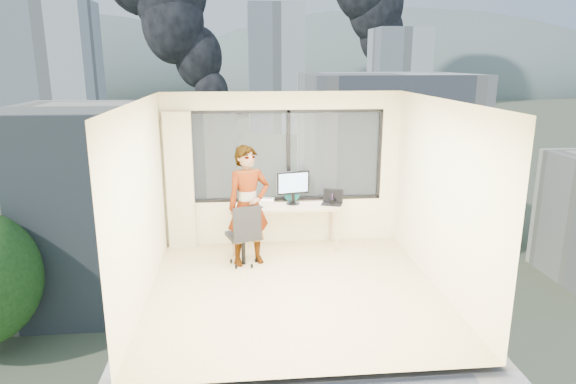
{
  "coord_description": "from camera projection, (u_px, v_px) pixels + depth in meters",
  "views": [
    {
      "loc": [
        -0.69,
        -6.41,
        3.09
      ],
      "look_at": [
        0.0,
        1.0,
        1.15
      ],
      "focal_mm": 31.55,
      "sensor_mm": 36.0,
      "label": 1
    }
  ],
  "objects": [
    {
      "name": "tree_b",
      "position": [
        333.0,
        303.0,
        27.11
      ],
      "size": [
        7.6,
        7.6,
        9.0
      ],
      "primitive_type": null,
      "color": "#1E4A18",
      "rests_on": "exterior_ground"
    },
    {
      "name": "handbag",
      "position": [
        292.0,
        196.0,
        8.63
      ],
      "size": [
        0.29,
        0.18,
        0.21
      ],
      "primitive_type": "ellipsoid",
      "rotation": [
        0.0,
        0.0,
        -0.18
      ],
      "color": "#0D5253",
      "rests_on": "desk"
    },
    {
      "name": "cellphone",
      "position": [
        259.0,
        207.0,
        8.31
      ],
      "size": [
        0.13,
        0.08,
        0.01
      ],
      "primitive_type": "cube",
      "rotation": [
        0.0,
        0.0,
        -0.24
      ],
      "color": "black",
      "rests_on": "desk"
    },
    {
      "name": "laptop",
      "position": [
        332.0,
        198.0,
        8.45
      ],
      "size": [
        0.44,
        0.45,
        0.22
      ],
      "primitive_type": null,
      "rotation": [
        0.0,
        0.0,
        -0.34
      ],
      "color": "black",
      "rests_on": "desk"
    },
    {
      "name": "desk",
      "position": [
        284.0,
        227.0,
        8.52
      ],
      "size": [
        1.8,
        0.6,
        0.75
      ],
      "primitive_type": "cube",
      "color": "tan",
      "rests_on": "floor"
    },
    {
      "name": "wall_left",
      "position": [
        141.0,
        204.0,
        6.51
      ],
      "size": [
        0.01,
        4.0,
        2.6
      ],
      "primitive_type": "cube",
      "color": "beige",
      "rests_on": "ground"
    },
    {
      "name": "ceiling",
      "position": [
        295.0,
        101.0,
        6.36
      ],
      "size": [
        4.0,
        4.0,
        0.01
      ],
      "primitive_type": "cube",
      "color": "white",
      "rests_on": "ground"
    },
    {
      "name": "monitor",
      "position": [
        293.0,
        187.0,
        8.45
      ],
      "size": [
        0.58,
        0.25,
        0.57
      ],
      "primitive_type": null,
      "rotation": [
        0.0,
        0.0,
        0.23
      ],
      "color": "black",
      "rests_on": "desk"
    },
    {
      "name": "window_wall",
      "position": [
        285.0,
        156.0,
        8.56
      ],
      "size": [
        3.3,
        0.16,
        1.55
      ],
      "primitive_type": null,
      "color": "black",
      "rests_on": "ground"
    },
    {
      "name": "floor",
      "position": [
        295.0,
        290.0,
        7.02
      ],
      "size": [
        4.0,
        4.0,
        0.01
      ],
      "primitive_type": "cube",
      "color": "beige",
      "rests_on": "ground"
    },
    {
      "name": "exterior_ground",
      "position": [
        244.0,
        131.0,
        126.16
      ],
      "size": [
        400.0,
        400.0,
        0.04
      ],
      "primitive_type": "cube",
      "color": "#515B3D",
      "rests_on": "ground"
    },
    {
      "name": "person",
      "position": [
        248.0,
        206.0,
        7.74
      ],
      "size": [
        0.79,
        0.65,
        1.86
      ],
      "primitive_type": "imported",
      "rotation": [
        0.0,
        0.0,
        0.34
      ],
      "color": "#2D2D33",
      "rests_on": "floor"
    },
    {
      "name": "far_tower_d",
      "position": [
        35.0,
        82.0,
        146.89
      ],
      "size": [
        16.0,
        14.0,
        22.0
      ],
      "primitive_type": "cube",
      "color": "silver",
      "rests_on": "exterior_ground"
    },
    {
      "name": "near_bldg_b",
      "position": [
        381.0,
        163.0,
        46.22
      ],
      "size": [
        14.0,
        13.0,
        16.0
      ],
      "primitive_type": "cube",
      "color": "silver",
      "rests_on": "exterior_ground"
    },
    {
      "name": "tree_c",
      "position": [
        473.0,
        187.0,
        49.81
      ],
      "size": [
        8.4,
        8.4,
        10.0
      ],
      "primitive_type": null,
      "color": "#1E4A18",
      "rests_on": "exterior_ground"
    },
    {
      "name": "far_tower_a",
      "position": [
        57.0,
        77.0,
        95.4
      ],
      "size": [
        14.0,
        14.0,
        28.0
      ],
      "primitive_type": "cube",
      "color": "silver",
      "rests_on": "exterior_ground"
    },
    {
      "name": "chair",
      "position": [
        243.0,
        234.0,
        7.79
      ],
      "size": [
        0.65,
        0.65,
        1.01
      ],
      "primitive_type": null,
      "rotation": [
        0.0,
        0.0,
        0.33
      ],
      "color": "black",
      "rests_on": "floor"
    },
    {
      "name": "curtain",
      "position": [
        180.0,
        181.0,
        8.38
      ],
      "size": [
        0.45,
        0.14,
        2.3
      ],
      "primitive_type": "cube",
      "color": "beige",
      "rests_on": "floor"
    },
    {
      "name": "hill_a",
      "position": [
        44.0,
        89.0,
        308.06
      ],
      "size": [
        288.0,
        216.0,
        90.0
      ],
      "primitive_type": "ellipsoid",
      "color": "slate",
      "rests_on": "exterior_ground"
    },
    {
      "name": "wall_right",
      "position": [
        441.0,
        196.0,
        6.87
      ],
      "size": [
        0.01,
        4.0,
        2.6
      ],
      "primitive_type": "cube",
      "color": "beige",
      "rests_on": "ground"
    },
    {
      "name": "game_console",
      "position": [
        265.0,
        201.0,
        8.57
      ],
      "size": [
        0.34,
        0.3,
        0.07
      ],
      "primitive_type": "cube",
      "rotation": [
        0.0,
        0.0,
        -0.26
      ],
      "color": "white",
      "rests_on": "desk"
    },
    {
      "name": "pen_cup",
      "position": [
        332.0,
        202.0,
        8.46
      ],
      "size": [
        0.08,
        0.08,
        0.09
      ],
      "primitive_type": "cylinder",
      "rotation": [
        0.0,
        0.0,
        -0.13
      ],
      "color": "black",
      "rests_on": "desk"
    },
    {
      "name": "hill_b",
      "position": [
        396.0,
        88.0,
        327.86
      ],
      "size": [
        300.0,
        220.0,
        96.0
      ],
      "primitive_type": "ellipsoid",
      "color": "slate",
      "rests_on": "exterior_ground"
    },
    {
      "name": "wall_front",
      "position": [
        318.0,
        256.0,
        4.76
      ],
      "size": [
        4.0,
        0.01,
        2.6
      ],
      "primitive_type": "cube",
      "color": "beige",
      "rests_on": "ground"
    },
    {
      "name": "near_bldg_a",
      "position": [
        128.0,
        203.0,
        36.88
      ],
      "size": [
        16.0,
        12.0,
        14.0
      ],
      "primitive_type": "cube",
      "color": "#EFE8C8",
      "rests_on": "exterior_ground"
    },
    {
      "name": "far_tower_c",
      "position": [
        398.0,
        75.0,
        146.21
      ],
      "size": [
        15.0,
        15.0,
        26.0
      ],
      "primitive_type": "cube",
      "color": "silver",
      "rests_on": "exterior_ground"
    },
    {
      "name": "far_tower_b",
      "position": [
        275.0,
        69.0,
        123.1
      ],
      "size": [
        13.0,
        13.0,
        30.0
      ],
      "primitive_type": "cube",
      "color": "silver",
      "rests_on": "exterior_ground"
    }
  ]
}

